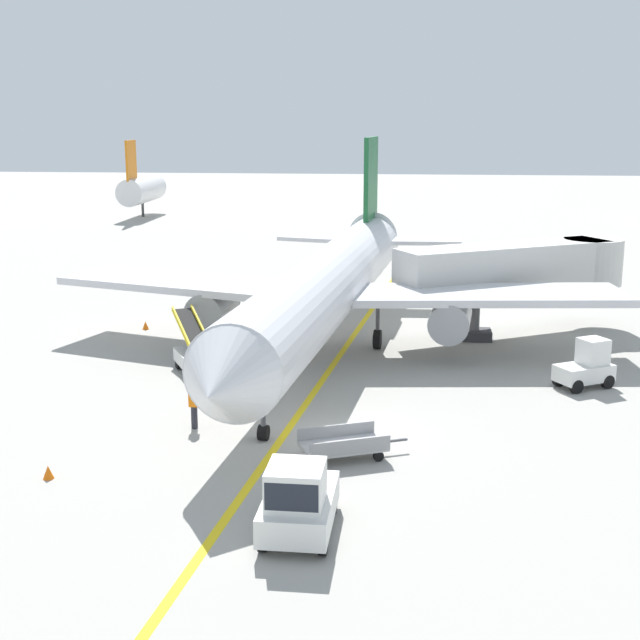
{
  "coord_description": "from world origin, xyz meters",
  "views": [
    {
      "loc": [
        2.23,
        -29.95,
        11.29
      ],
      "look_at": [
        -1.61,
        7.9,
        2.5
      ],
      "focal_mm": 49.47,
      "sensor_mm": 36.0,
      "label": 1
    }
  ],
  "objects_px": {
    "pushback_tug": "(298,501)",
    "airliner": "(329,285)",
    "ground_crew_marshaller": "(194,405)",
    "safety_cone_nose_left": "(196,322)",
    "baggage_cart_loaded": "(344,445)",
    "safety_cone_wingtip_left": "(48,472)",
    "baggage_tug_near_wing": "(587,366)",
    "jet_bridge": "(527,268)",
    "safety_cone_nose_right": "(146,325)",
    "belt_loader_forward_hold": "(198,357)"
  },
  "relations": [
    {
      "from": "airliner",
      "to": "jet_bridge",
      "type": "relative_size",
      "value": 2.85
    },
    {
      "from": "jet_bridge",
      "to": "ground_crew_marshaller",
      "type": "relative_size",
      "value": 7.3
    },
    {
      "from": "baggage_cart_loaded",
      "to": "safety_cone_nose_left",
      "type": "bearing_deg",
      "value": 117.39
    },
    {
      "from": "belt_loader_forward_hold",
      "to": "pushback_tug",
      "type": "bearing_deg",
      "value": -66.94
    },
    {
      "from": "pushback_tug",
      "to": "baggage_cart_loaded",
      "type": "height_order",
      "value": "pushback_tug"
    },
    {
      "from": "baggage_tug_near_wing",
      "to": "safety_cone_wingtip_left",
      "type": "height_order",
      "value": "baggage_tug_near_wing"
    },
    {
      "from": "jet_bridge",
      "to": "pushback_tug",
      "type": "xyz_separation_m",
      "value": [
        -9.07,
        -24.3,
        -2.55
      ]
    },
    {
      "from": "ground_crew_marshaller",
      "to": "safety_cone_nose_left",
      "type": "bearing_deg",
      "value": 103.45
    },
    {
      "from": "jet_bridge",
      "to": "baggage_cart_loaded",
      "type": "height_order",
      "value": "jet_bridge"
    },
    {
      "from": "belt_loader_forward_hold",
      "to": "baggage_cart_loaded",
      "type": "xyz_separation_m",
      "value": [
        7.23,
        -9.33,
        -0.31
      ]
    },
    {
      "from": "pushback_tug",
      "to": "ground_crew_marshaller",
      "type": "relative_size",
      "value": 2.14
    },
    {
      "from": "belt_loader_forward_hold",
      "to": "safety_cone_wingtip_left",
      "type": "distance_m",
      "value": 12.18
    },
    {
      "from": "airliner",
      "to": "safety_cone_nose_right",
      "type": "bearing_deg",
      "value": 158.75
    },
    {
      "from": "airliner",
      "to": "baggage_cart_loaded",
      "type": "distance_m",
      "value": 13.86
    },
    {
      "from": "belt_loader_forward_hold",
      "to": "safety_cone_nose_left",
      "type": "height_order",
      "value": "belt_loader_forward_hold"
    },
    {
      "from": "belt_loader_forward_hold",
      "to": "baggage_cart_loaded",
      "type": "height_order",
      "value": "belt_loader_forward_hold"
    },
    {
      "from": "pushback_tug",
      "to": "airliner",
      "type": "bearing_deg",
      "value": 92.75
    },
    {
      "from": "safety_cone_wingtip_left",
      "to": "belt_loader_forward_hold",
      "type": "bearing_deg",
      "value": 80.38
    },
    {
      "from": "jet_bridge",
      "to": "pushback_tug",
      "type": "distance_m",
      "value": 26.06
    },
    {
      "from": "ground_crew_marshaller",
      "to": "safety_cone_nose_left",
      "type": "xyz_separation_m",
      "value": [
        -3.85,
        16.08,
        -0.69
      ]
    },
    {
      "from": "belt_loader_forward_hold",
      "to": "ground_crew_marshaller",
      "type": "relative_size",
      "value": 2.95
    },
    {
      "from": "safety_cone_wingtip_left",
      "to": "baggage_tug_near_wing",
      "type": "bearing_deg",
      "value": 31.86
    },
    {
      "from": "safety_cone_wingtip_left",
      "to": "safety_cone_nose_right",
      "type": "bearing_deg",
      "value": 98.09
    },
    {
      "from": "pushback_tug",
      "to": "baggage_tug_near_wing",
      "type": "relative_size",
      "value": 1.33
    },
    {
      "from": "pushback_tug",
      "to": "baggage_cart_loaded",
      "type": "relative_size",
      "value": 0.96
    },
    {
      "from": "airliner",
      "to": "baggage_cart_loaded",
      "type": "height_order",
      "value": "airliner"
    },
    {
      "from": "jet_bridge",
      "to": "baggage_cart_loaded",
      "type": "relative_size",
      "value": 3.3
    },
    {
      "from": "airliner",
      "to": "baggage_tug_near_wing",
      "type": "bearing_deg",
      "value": -20.55
    },
    {
      "from": "safety_cone_wingtip_left",
      "to": "baggage_cart_loaded",
      "type": "bearing_deg",
      "value": 16.1
    },
    {
      "from": "ground_crew_marshaller",
      "to": "airliner",
      "type": "bearing_deg",
      "value": 70.16
    },
    {
      "from": "baggage_cart_loaded",
      "to": "safety_cone_nose_left",
      "type": "height_order",
      "value": "baggage_cart_loaded"
    },
    {
      "from": "ground_crew_marshaller",
      "to": "safety_cone_nose_right",
      "type": "xyz_separation_m",
      "value": [
        -6.4,
        15.07,
        -0.69
      ]
    },
    {
      "from": "ground_crew_marshaller",
      "to": "safety_cone_wingtip_left",
      "type": "xyz_separation_m",
      "value": [
        -3.53,
        -5.06,
        -0.69
      ]
    },
    {
      "from": "baggage_cart_loaded",
      "to": "safety_cone_nose_right",
      "type": "distance_m",
      "value": 21.26
    },
    {
      "from": "belt_loader_forward_hold",
      "to": "ground_crew_marshaller",
      "type": "height_order",
      "value": "belt_loader_forward_hold"
    },
    {
      "from": "baggage_tug_near_wing",
      "to": "safety_cone_nose_left",
      "type": "bearing_deg",
      "value": 154.15
    },
    {
      "from": "safety_cone_wingtip_left",
      "to": "ground_crew_marshaller",
      "type": "bearing_deg",
      "value": 55.1
    },
    {
      "from": "airliner",
      "to": "pushback_tug",
      "type": "height_order",
      "value": "airliner"
    },
    {
      "from": "pushback_tug",
      "to": "ground_crew_marshaller",
      "type": "height_order",
      "value": "pushback_tug"
    },
    {
      "from": "safety_cone_nose_left",
      "to": "safety_cone_nose_right",
      "type": "distance_m",
      "value": 2.74
    },
    {
      "from": "jet_bridge",
      "to": "baggage_tug_near_wing",
      "type": "bearing_deg",
      "value": -81.11
    },
    {
      "from": "jet_bridge",
      "to": "safety_cone_nose_left",
      "type": "distance_m",
      "value": 18.13
    },
    {
      "from": "safety_cone_nose_left",
      "to": "safety_cone_nose_right",
      "type": "bearing_deg",
      "value": -158.36
    },
    {
      "from": "airliner",
      "to": "belt_loader_forward_hold",
      "type": "distance_m",
      "value": 7.34
    },
    {
      "from": "jet_bridge",
      "to": "ground_crew_marshaller",
      "type": "height_order",
      "value": "jet_bridge"
    },
    {
      "from": "safety_cone_nose_right",
      "to": "airliner",
      "type": "bearing_deg",
      "value": -21.25
    },
    {
      "from": "belt_loader_forward_hold",
      "to": "baggage_cart_loaded",
      "type": "relative_size",
      "value": 1.33
    },
    {
      "from": "airliner",
      "to": "safety_cone_nose_left",
      "type": "distance_m",
      "value": 9.85
    },
    {
      "from": "baggage_cart_loaded",
      "to": "ground_crew_marshaller",
      "type": "bearing_deg",
      "value": 157.33
    },
    {
      "from": "belt_loader_forward_hold",
      "to": "safety_cone_nose_left",
      "type": "xyz_separation_m",
      "value": [
        -2.35,
        9.15,
        -0.56
      ]
    }
  ]
}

